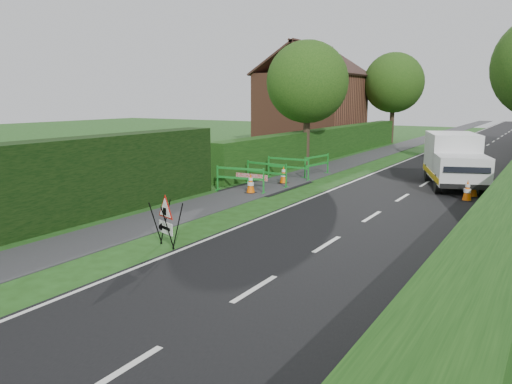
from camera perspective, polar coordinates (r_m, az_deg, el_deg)
The scene contains 20 objects.
ground at distance 10.65m, azimuth -14.80°, elevation -9.83°, with size 120.00×120.00×0.00m, color #1D4212.
road_surface at distance 42.26m, azimuth 24.83°, elevation 4.79°, with size 6.00×90.00×0.02m, color black.
footpath at distance 43.23m, azimuth 17.56°, elevation 5.39°, with size 2.00×90.00×0.02m, color #2D2D30.
hedge_west_far at distance 31.55m, azimuth 8.23°, elevation 3.96°, with size 1.00×24.00×1.80m, color #14380F.
house_west at distance 40.69m, azimuth 6.30°, elevation 9.60°, with size 7.50×7.40×7.88m.
tree_nw at distance 27.54m, azimuth 5.90°, elevation 12.38°, with size 4.40×4.40×6.70m.
tree_fw at distance 42.54m, azimuth 15.47°, elevation 11.94°, with size 4.80×4.80×7.24m.
triangle_sign at distance 12.53m, azimuth -10.38°, elevation -2.81°, with size 0.97×0.97×1.12m.
works_van at distance 22.28m, azimuth 21.71°, elevation 3.51°, with size 3.37×5.13×2.19m.
traffic_cone_0 at distance 19.47m, azimuth 23.00°, elevation 0.18°, with size 0.38×0.38×0.79m.
traffic_cone_1 at distance 20.33m, azimuth 23.59°, elevation 0.55°, with size 0.38×0.38×0.79m.
traffic_cone_2 at distance 23.71m, azimuth 24.52°, elevation 1.82°, with size 0.38×0.38×0.79m.
traffic_cone_3 at distance 19.37m, azimuth -0.62°, elevation 0.99°, with size 0.38×0.38×0.79m.
traffic_cone_4 at distance 21.61m, azimuth 3.17°, elevation 2.00°, with size 0.38×0.38×0.79m.
ped_barrier_0 at distance 19.64m, azimuth -1.83°, elevation 1.83°, with size 2.09×0.65×1.00m.
ped_barrier_1 at distance 21.10m, azimuth 1.21°, elevation 2.45°, with size 2.09×0.56×1.00m.
ped_barrier_2 at distance 22.83m, azimuth 3.70°, elevation 3.07°, with size 2.07×0.44×1.00m.
ped_barrier_3 at distance 23.82m, azimuth 6.97°, elevation 3.33°, with size 0.62×2.09×1.00m.
redwhite_plank at distance 20.66m, azimuth -0.51°, elevation 0.50°, with size 1.50×0.04×0.25m, color red.
hatchback_car at distance 33.42m, azimuth 21.51°, elevation 4.67°, with size 1.33×3.30×1.12m, color silver.
Camera 1 is at (7.30, -6.82, 3.68)m, focal length 35.00 mm.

